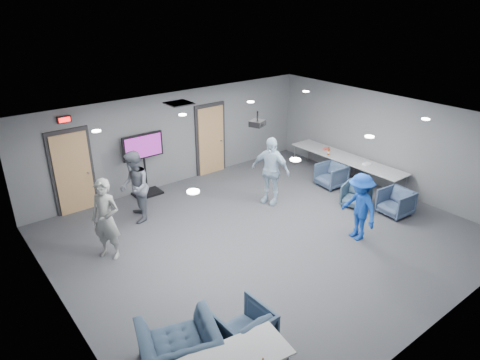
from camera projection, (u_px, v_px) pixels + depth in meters
floor at (265, 235)px, 10.03m from camera, size 9.00×9.00×0.00m
ceiling at (268, 124)px, 8.94m from camera, size 9.00×9.00×0.00m
wall_back at (175, 138)px, 12.36m from camera, size 9.00×0.02×2.70m
wall_front at (438, 266)px, 6.61m from camera, size 9.00×0.02×2.70m
wall_left at (59, 253)px, 6.94m from camera, size 0.02×8.00×2.70m
wall_right at (387, 143)px, 12.03m from camera, size 0.02×8.00×2.70m
door_left at (73, 173)px, 10.75m from camera, size 1.06×0.17×2.24m
door_right at (211, 140)px, 13.12m from camera, size 1.06×0.17×2.24m
exit_sign at (64, 120)px, 10.18m from camera, size 0.32×0.08×0.16m
hvac_diffuser at (179, 103)px, 10.68m from camera, size 0.60×0.60×0.03m
downlights at (268, 125)px, 8.95m from camera, size 6.18×3.78×0.02m
person_a at (106, 219)px, 8.90m from camera, size 0.72×0.78×1.79m
person_b at (135, 187)px, 10.36m from camera, size 0.94×1.05×1.80m
person_c at (270, 171)px, 11.27m from camera, size 0.84×1.17×1.84m
person_d at (359, 207)px, 9.62m from camera, size 0.81×1.14×1.59m
chair_right_a at (331, 175)px, 12.45m from camera, size 0.81×0.79×0.68m
chair_right_b at (356, 195)px, 11.30m from camera, size 0.86×0.85×0.63m
chair_right_c at (396, 202)px, 10.85m from camera, size 0.79×0.77×0.67m
chair_front_a at (243, 330)px, 6.69m from camera, size 0.82×0.85×0.75m
chair_front_b at (179, 349)px, 6.35m from camera, size 1.39×1.30×0.74m
table_right_a at (322, 151)px, 13.36m from camera, size 0.80×1.92×0.73m
table_right_b at (374, 169)px, 12.00m from camera, size 0.78×1.88×0.73m
bottle_right at (328, 152)px, 12.84m from camera, size 0.07×0.07×0.26m
snack_box at (326, 149)px, 13.31m from camera, size 0.22×0.18×0.04m
wrapper at (367, 164)px, 12.15m from camera, size 0.25×0.19×0.05m
tv_stand at (144, 161)px, 11.67m from camera, size 1.15×0.55×1.77m
projector at (257, 123)px, 10.06m from camera, size 0.43×0.40×0.36m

